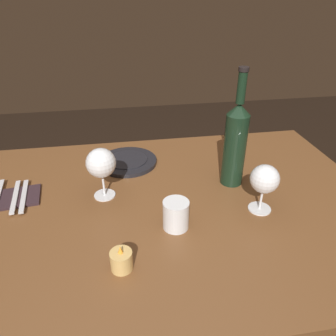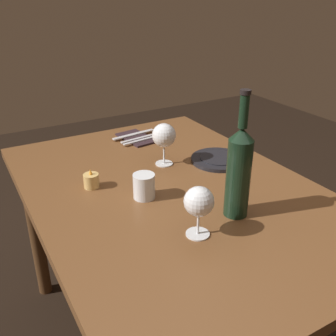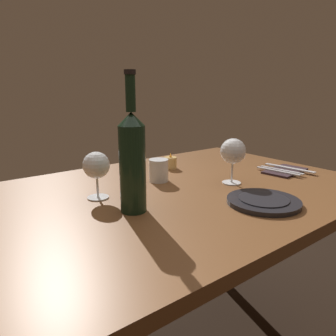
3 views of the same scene
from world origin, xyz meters
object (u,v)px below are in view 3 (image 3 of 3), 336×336
wine_glass_right (96,166)px  folded_napkin (285,171)px  fork_outer (278,171)px  table_knife (289,168)px  fork_inner (282,170)px  wine_bottle (132,160)px  wine_glass_left (233,152)px  votive_candle (171,163)px  dinner_plate (263,201)px  water_tumbler (159,172)px

wine_glass_right → folded_napkin: 0.77m
folded_napkin → fork_outer: size_ratio=1.12×
wine_glass_right → table_knife: bearing=-12.2°
fork_inner → wine_bottle: bearing=179.1°
folded_napkin → wine_glass_right: bearing=167.3°
wine_glass_right → wine_glass_left: bearing=-17.8°
wine_glass_left → votive_candle: bearing=97.9°
fork_outer → dinner_plate: bearing=-152.1°
wine_glass_left → fork_inner: 0.29m
wine_bottle → votive_candle: (0.37, 0.32, -0.12)m
wine_bottle → dinner_plate: (0.33, -0.18, -0.14)m
fork_inner → table_knife: 0.06m
fork_inner → water_tumbler: bearing=156.2°
folded_napkin → table_knife: bearing=-0.0°
wine_bottle → wine_glass_left: bearing=1.8°
wine_bottle → water_tumbler: (0.22, 0.19, -0.11)m
folded_napkin → fork_inner: 0.03m
wine_glass_left → wine_glass_right: bearing=162.2°
wine_glass_left → votive_candle: size_ratio=2.41×
wine_glass_right → votive_candle: size_ratio=2.17×
dinner_plate → wine_glass_left: bearing=67.5°
wine_glass_right → dinner_plate: size_ratio=0.68×
wine_glass_right → wine_bottle: size_ratio=0.39×
table_knife → fork_inner: bearing=180.0°
folded_napkin → table_knife: (0.03, -0.00, 0.01)m
wine_glass_left → fork_outer: size_ratio=0.89×
wine_glass_right → wine_bottle: wine_bottle is taller
wine_bottle → table_knife: wine_bottle is taller
water_tumbler → fork_outer: water_tumbler is taller
wine_bottle → water_tumbler: size_ratio=4.62×
wine_glass_left → fork_inner: size_ratio=0.89×
wine_glass_left → wine_bottle: size_ratio=0.43×
fork_outer → table_knife: (0.08, -0.00, 0.00)m
water_tumbler → dinner_plate: (0.11, -0.37, -0.03)m
wine_glass_left → fork_inner: bearing=-5.1°
wine_glass_right → dinner_plate: (0.37, -0.34, -0.09)m
water_tumbler → table_knife: bearing=-21.5°
wine_glass_right → votive_candle: wine_glass_right is taller
fork_inner → fork_outer: bearing=180.0°
wine_glass_left → water_tumbler: size_ratio=1.99×
water_tumbler → votive_candle: bearing=39.5°
dinner_plate → fork_outer: dinner_plate is taller
wine_bottle → fork_inner: bearing=-0.9°
wine_glass_right → wine_bottle: (0.03, -0.16, 0.04)m
dinner_plate → table_knife: (0.41, 0.17, 0.00)m
folded_napkin → fork_inner: fork_inner is taller
folded_napkin → votive_candle: bearing=135.8°
fork_outer → wine_bottle: bearing=179.0°
water_tumbler → fork_outer: size_ratio=0.45×
wine_glass_right → wine_bottle: 0.17m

